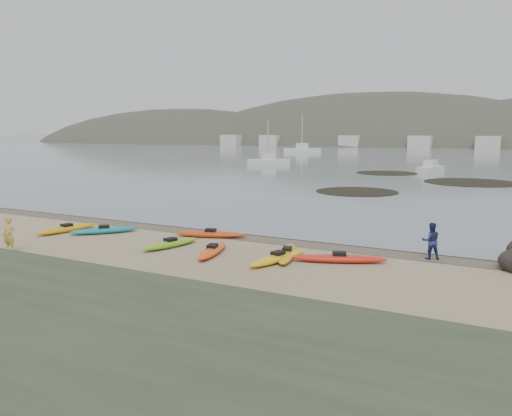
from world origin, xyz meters
The scene contains 9 objects.
ground centered at (0.00, 0.00, 0.00)m, with size 600.00×600.00×0.00m, color tan.
wet_sand centered at (0.00, -0.30, 0.00)m, with size 60.00×60.00×0.00m, color brown.
water centered at (0.00, 300.00, 0.01)m, with size 1200.00×1200.00×0.00m, color slate.
kayaks centered at (-1.11, -3.48, 0.17)m, with size 18.04×5.70×0.34m.
person_west centered at (-8.30, -8.47, 0.83)m, with size 0.61×0.40×1.66m, color #D0B353.
person_east centered at (8.96, -0.80, 0.81)m, with size 0.78×0.61×1.61m, color navy.
kelp_mats centered at (2.57, 33.72, 0.03)m, with size 19.73×29.35×0.04m.
moored_boats centered at (-4.14, 81.13, 0.56)m, with size 86.49×69.70×1.31m.
far_town centered at (6.00, 145.00, 2.00)m, with size 199.00×5.00×4.00m.
Camera 1 is at (11.95, -23.05, 5.52)m, focal length 35.00 mm.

